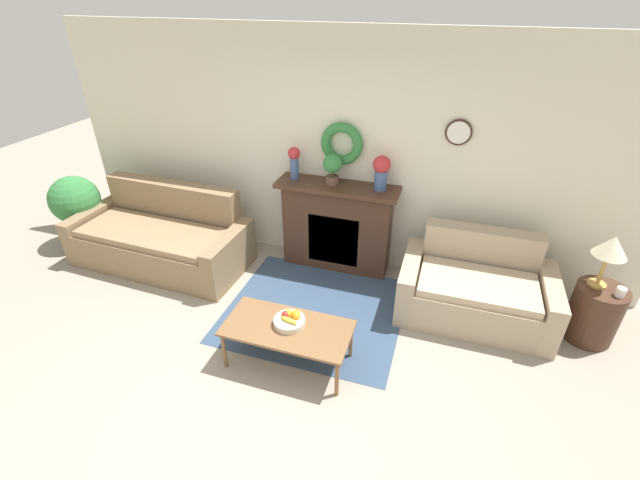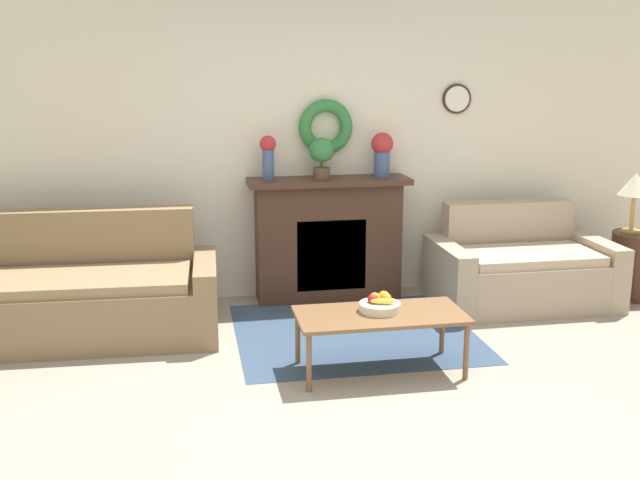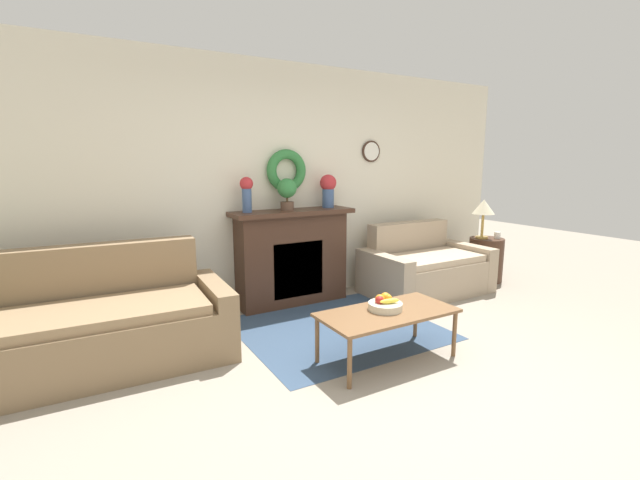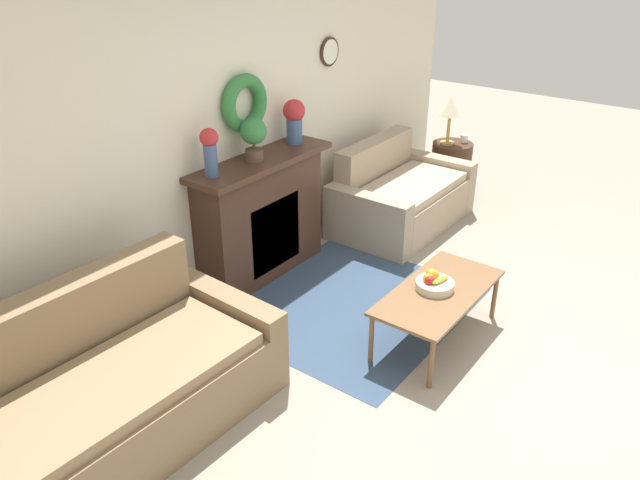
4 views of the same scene
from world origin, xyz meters
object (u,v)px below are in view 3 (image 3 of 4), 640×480
at_px(vase_on_mantel_left, 247,192).
at_px(vase_on_mantel_right, 328,188).
at_px(couch_left, 90,327).
at_px(loveseat_right, 424,269).
at_px(table_lamp, 484,208).
at_px(mug, 497,235).
at_px(side_table_by_loveseat, 486,259).
at_px(potted_plant_on_mantel, 287,191).
at_px(fireplace, 292,257).
at_px(coffee_table, 388,315).
at_px(fruit_bowl, 385,304).

distance_m(vase_on_mantel_left, vase_on_mantel_right, 1.00).
xyz_separation_m(couch_left, loveseat_right, (3.70, 0.14, -0.02)).
distance_m(table_lamp, mug, 0.42).
height_order(side_table_by_loveseat, potted_plant_on_mantel, potted_plant_on_mantel).
height_order(couch_left, vase_on_mantel_left, vase_on_mantel_left).
bearing_deg(fireplace, table_lamp, -9.06).
bearing_deg(coffee_table, loveseat_right, 38.12).
bearing_deg(couch_left, fireplace, 17.58).
height_order(loveseat_right, potted_plant_on_mantel, potted_plant_on_mantel).
distance_m(loveseat_right, potted_plant_on_mantel, 2.00).
bearing_deg(mug, fireplace, 168.99).
xyz_separation_m(loveseat_right, mug, (1.19, -0.12, 0.34)).
bearing_deg(vase_on_mantel_right, potted_plant_on_mantel, -177.88).
xyz_separation_m(couch_left, side_table_by_loveseat, (4.80, 0.10, -0.02)).
relative_size(coffee_table, potted_plant_on_mantel, 3.23).
height_order(fireplace, potted_plant_on_mantel, potted_plant_on_mantel).
bearing_deg(vase_on_mantel_left, fireplace, -0.60).
height_order(fireplace, coffee_table, fireplace).
bearing_deg(side_table_by_loveseat, loveseat_right, 178.05).
height_order(loveseat_right, vase_on_mantel_right, vase_on_mantel_right).
relative_size(fireplace, table_lamp, 2.66).
distance_m(table_lamp, vase_on_mantel_left, 3.22).
relative_size(vase_on_mantel_right, potted_plant_on_mantel, 1.09).
height_order(couch_left, coffee_table, couch_left).
bearing_deg(vase_on_mantel_right, fruit_bowl, -105.03).
relative_size(coffee_table, vase_on_mantel_right, 2.96).
bearing_deg(vase_on_mantel_left, fruit_bowl, -71.21).
height_order(table_lamp, potted_plant_on_mantel, potted_plant_on_mantel).
distance_m(fruit_bowl, table_lamp, 2.94).
relative_size(loveseat_right, mug, 17.14).
bearing_deg(vase_on_mantel_left, couch_left, -159.60).
relative_size(fruit_bowl, table_lamp, 0.53).
height_order(vase_on_mantel_right, potted_plant_on_mantel, vase_on_mantel_right).
bearing_deg(table_lamp, vase_on_mantel_right, 168.86).
height_order(coffee_table, vase_on_mantel_left, vase_on_mantel_left).
bearing_deg(table_lamp, potted_plant_on_mantel, 171.44).
bearing_deg(potted_plant_on_mantel, vase_on_mantel_left, 177.50).
xyz_separation_m(fruit_bowl, vase_on_mantel_right, (0.44, 1.64, 0.84)).
height_order(table_lamp, mug, table_lamp).
relative_size(side_table_by_loveseat, table_lamp, 1.12).
distance_m(fireplace, side_table_by_loveseat, 2.77).
height_order(vase_on_mantel_left, vase_on_mantel_right, vase_on_mantel_right).
relative_size(fireplace, side_table_by_loveseat, 2.38).
distance_m(couch_left, potted_plant_on_mantel, 2.31).
bearing_deg(couch_left, coffee_table, -25.60).
bearing_deg(potted_plant_on_mantel, couch_left, -164.49).
bearing_deg(table_lamp, mug, -38.16).
bearing_deg(table_lamp, side_table_by_loveseat, -38.66).
bearing_deg(vase_on_mantel_left, potted_plant_on_mantel, -2.50).
bearing_deg(couch_left, vase_on_mantel_left, 22.54).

